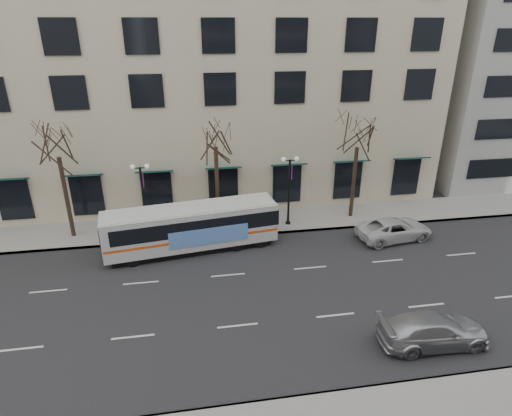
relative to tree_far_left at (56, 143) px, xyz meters
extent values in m
plane|color=black|center=(10.00, -8.80, -6.70)|extent=(160.00, 160.00, 0.00)
cube|color=gray|center=(15.00, 0.20, -6.62)|extent=(80.00, 4.00, 0.15)
cube|color=beige|center=(8.00, 12.20, 5.30)|extent=(40.00, 20.00, 24.00)
cylinder|color=black|center=(0.00, 0.00, -3.83)|extent=(0.28, 0.28, 5.74)
cylinder|color=black|center=(10.00, 0.00, -3.72)|extent=(0.28, 0.28, 5.95)
cylinder|color=black|center=(20.00, 0.00, -3.97)|extent=(0.28, 0.28, 5.46)
cylinder|color=black|center=(5.00, -0.60, -4.20)|extent=(0.16, 0.16, 5.00)
cylinder|color=black|center=(5.00, -0.60, -6.55)|extent=(0.36, 0.36, 0.30)
cube|color=black|center=(5.00, -0.60, -1.75)|extent=(0.90, 0.06, 0.06)
sphere|color=silver|center=(4.55, -0.60, -1.65)|extent=(0.32, 0.32, 0.32)
sphere|color=silver|center=(5.45, -0.60, -1.65)|extent=(0.32, 0.32, 0.32)
cube|color=#5D1D6E|center=(5.12, -0.60, -2.60)|extent=(0.04, 0.45, 1.00)
cylinder|color=black|center=(15.00, -0.60, -4.20)|extent=(0.16, 0.16, 5.00)
cylinder|color=black|center=(15.00, -0.60, -6.55)|extent=(0.36, 0.36, 0.30)
cube|color=black|center=(15.00, -0.60, -1.75)|extent=(0.90, 0.06, 0.06)
sphere|color=silver|center=(14.55, -0.60, -1.65)|extent=(0.32, 0.32, 0.32)
sphere|color=silver|center=(15.45, -0.60, -1.65)|extent=(0.32, 0.32, 0.32)
cube|color=#5D1D6E|center=(15.12, -0.60, -2.60)|extent=(0.04, 0.45, 1.00)
cube|color=silver|center=(8.04, -3.00, -5.03)|extent=(11.16, 3.84, 2.51)
cube|color=black|center=(8.04, -3.00, -6.45)|extent=(10.26, 3.44, 0.41)
cube|color=black|center=(8.31, -2.96, -4.65)|extent=(10.73, 3.82, 1.00)
cube|color=#E65315|center=(8.04, -3.00, -5.47)|extent=(11.06, 3.85, 0.16)
cube|color=#5F93E8|center=(9.11, -4.08, -5.29)|extent=(4.97, 0.74, 1.09)
cube|color=silver|center=(8.04, -3.00, -3.75)|extent=(10.59, 3.53, 0.07)
cylinder|color=black|center=(4.39, -4.56, -6.24)|extent=(0.94, 0.38, 0.91)
cylinder|color=black|center=(4.11, -2.48, -6.24)|extent=(0.94, 0.38, 0.91)
cylinder|color=black|center=(10.89, -3.67, -6.24)|extent=(0.94, 0.38, 0.91)
cylinder|color=black|center=(10.61, -1.59, -6.24)|extent=(0.94, 0.38, 0.91)
cylinder|color=black|center=(12.52, -3.44, -6.24)|extent=(0.94, 0.38, 0.91)
cylinder|color=black|center=(12.23, -1.36, -6.24)|extent=(0.94, 0.38, 0.91)
imported|color=#B7B9BF|center=(18.73, -13.76, -5.96)|extent=(5.15, 2.20, 1.48)
imported|color=silver|center=(21.66, -3.74, -5.98)|extent=(5.44, 3.05, 1.44)
camera|label=1|loc=(8.16, -27.88, 7.07)|focal=30.00mm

